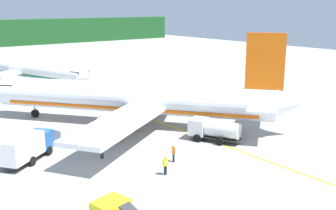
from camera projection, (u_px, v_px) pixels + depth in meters
airliner_foreground at (134, 99)px, 51.76m from camera, size 29.99×35.03×11.90m
airliner_mid_apron at (28, 70)px, 79.43m from camera, size 28.01×33.50×9.78m
service_truck_fuel at (214, 129)px, 45.79m from camera, size 4.24×6.00×2.40m
service_truck_catering at (26, 146)px, 39.76m from camera, size 6.58×5.69×2.80m
cargo_container_near at (62, 136)px, 44.96m from camera, size 2.22×2.22×1.96m
crew_marshaller at (102, 149)px, 40.60m from camera, size 0.49×0.47×1.76m
crew_loader_right at (165, 164)px, 36.68m from camera, size 0.63×0.25×1.79m
crew_supervisor at (174, 152)px, 39.78m from camera, size 0.34×0.61×1.74m
apron_guide_line at (176, 128)px, 51.02m from camera, size 0.30×60.00×0.01m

